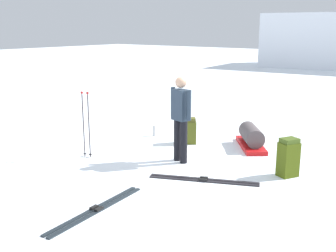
{
  "coord_description": "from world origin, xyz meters",
  "views": [
    {
      "loc": [
        4.76,
        -6.28,
        2.63
      ],
      "look_at": [
        0.0,
        0.0,
        0.7
      ],
      "focal_mm": 43.65,
      "sensor_mm": 36.0,
      "label": 1
    }
  ],
  "objects_px": {
    "backpack_large_dark": "(188,131)",
    "gear_sled": "(251,137)",
    "ski_poles_planted_near": "(86,121)",
    "ski_pair_near": "(97,209)",
    "backpack_bright": "(288,158)",
    "thermos_bottle": "(154,131)",
    "ski_pair_far": "(204,180)",
    "skier_standing": "(181,115)"
  },
  "relations": [
    {
      "from": "ski_pair_near",
      "to": "ski_poles_planted_near",
      "type": "relative_size",
      "value": 1.42
    },
    {
      "from": "ski_pair_far",
      "to": "ski_poles_planted_near",
      "type": "height_order",
      "value": "ski_poles_planted_near"
    },
    {
      "from": "ski_pair_near",
      "to": "ski_poles_planted_near",
      "type": "height_order",
      "value": "ski_poles_planted_near"
    },
    {
      "from": "gear_sled",
      "to": "thermos_bottle",
      "type": "relative_size",
      "value": 5.07
    },
    {
      "from": "backpack_bright",
      "to": "gear_sled",
      "type": "relative_size",
      "value": 0.53
    },
    {
      "from": "backpack_large_dark",
      "to": "gear_sled",
      "type": "bearing_deg",
      "value": 24.49
    },
    {
      "from": "ski_pair_near",
      "to": "ski_pair_far",
      "type": "distance_m",
      "value": 2.05
    },
    {
      "from": "ski_pair_far",
      "to": "skier_standing",
      "type": "bearing_deg",
      "value": 147.0
    },
    {
      "from": "skier_standing",
      "to": "ski_poles_planted_near",
      "type": "bearing_deg",
      "value": -151.55
    },
    {
      "from": "ski_pair_far",
      "to": "gear_sled",
      "type": "bearing_deg",
      "value": 96.12
    },
    {
      "from": "skier_standing",
      "to": "ski_pair_far",
      "type": "xyz_separation_m",
      "value": [
        0.93,
        -0.6,
        -0.94
      ]
    },
    {
      "from": "backpack_large_dark",
      "to": "backpack_bright",
      "type": "xyz_separation_m",
      "value": [
        2.63,
        -0.68,
        0.05
      ]
    },
    {
      "from": "backpack_bright",
      "to": "thermos_bottle",
      "type": "xyz_separation_m",
      "value": [
        -3.66,
        0.7,
        -0.22
      ]
    },
    {
      "from": "ski_pair_near",
      "to": "backpack_large_dark",
      "type": "xyz_separation_m",
      "value": [
        -0.94,
        3.74,
        0.28
      ]
    },
    {
      "from": "ski_pair_far",
      "to": "ski_pair_near",
      "type": "bearing_deg",
      "value": -107.4
    },
    {
      "from": "ski_pair_far",
      "to": "gear_sled",
      "type": "relative_size",
      "value": 1.38
    },
    {
      "from": "backpack_bright",
      "to": "skier_standing",
      "type": "bearing_deg",
      "value": -166.01
    },
    {
      "from": "backpack_large_dark",
      "to": "ski_poles_planted_near",
      "type": "height_order",
      "value": "ski_poles_planted_near"
    },
    {
      "from": "ski_pair_near",
      "to": "backpack_bright",
      "type": "distance_m",
      "value": 3.52
    },
    {
      "from": "ski_pair_near",
      "to": "skier_standing",
      "type": "bearing_deg",
      "value": 97.06
    },
    {
      "from": "ski_poles_planted_near",
      "to": "thermos_bottle",
      "type": "distance_m",
      "value": 2.21
    },
    {
      "from": "backpack_large_dark",
      "to": "backpack_bright",
      "type": "height_order",
      "value": "backpack_bright"
    },
    {
      "from": "backpack_large_dark",
      "to": "gear_sled",
      "type": "xyz_separation_m",
      "value": [
        1.29,
        0.59,
        -0.07
      ]
    },
    {
      "from": "backpack_bright",
      "to": "ski_poles_planted_near",
      "type": "height_order",
      "value": "ski_poles_planted_near"
    },
    {
      "from": "ski_pair_near",
      "to": "gear_sled",
      "type": "xyz_separation_m",
      "value": [
        0.36,
        4.33,
        0.21
      ]
    },
    {
      "from": "ski_pair_far",
      "to": "thermos_bottle",
      "type": "relative_size",
      "value": 7.02
    },
    {
      "from": "gear_sled",
      "to": "thermos_bottle",
      "type": "xyz_separation_m",
      "value": [
        -2.33,
        -0.56,
        -0.09
      ]
    },
    {
      "from": "skier_standing",
      "to": "ski_pair_near",
      "type": "xyz_separation_m",
      "value": [
        0.32,
        -2.56,
        -0.94
      ]
    },
    {
      "from": "backpack_large_dark",
      "to": "gear_sled",
      "type": "distance_m",
      "value": 1.42
    },
    {
      "from": "ski_pair_near",
      "to": "thermos_bottle",
      "type": "xyz_separation_m",
      "value": [
        -1.97,
        3.77,
        0.12
      ]
    },
    {
      "from": "ski_pair_far",
      "to": "backpack_large_dark",
      "type": "bearing_deg",
      "value": 130.99
    },
    {
      "from": "skier_standing",
      "to": "ski_pair_far",
      "type": "height_order",
      "value": "skier_standing"
    },
    {
      "from": "backpack_large_dark",
      "to": "ski_poles_planted_near",
      "type": "bearing_deg",
      "value": -117.27
    },
    {
      "from": "thermos_bottle",
      "to": "skier_standing",
      "type": "bearing_deg",
      "value": -36.1
    },
    {
      "from": "ski_pair_far",
      "to": "thermos_bottle",
      "type": "distance_m",
      "value": 3.15
    },
    {
      "from": "ski_pair_near",
      "to": "backpack_bright",
      "type": "relative_size",
      "value": 2.76
    },
    {
      "from": "ski_pair_far",
      "to": "backpack_bright",
      "type": "bearing_deg",
      "value": 45.69
    },
    {
      "from": "backpack_bright",
      "to": "gear_sled",
      "type": "xyz_separation_m",
      "value": [
        -1.33,
        1.27,
        -0.12
      ]
    },
    {
      "from": "backpack_large_dark",
      "to": "gear_sled",
      "type": "relative_size",
      "value": 0.45
    },
    {
      "from": "ski_poles_planted_near",
      "to": "thermos_bottle",
      "type": "bearing_deg",
      "value": 88.65
    },
    {
      "from": "ski_pair_near",
      "to": "ski_poles_planted_near",
      "type": "distance_m",
      "value": 2.7
    },
    {
      "from": "skier_standing",
      "to": "backpack_large_dark",
      "type": "bearing_deg",
      "value": 117.68
    }
  ]
}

